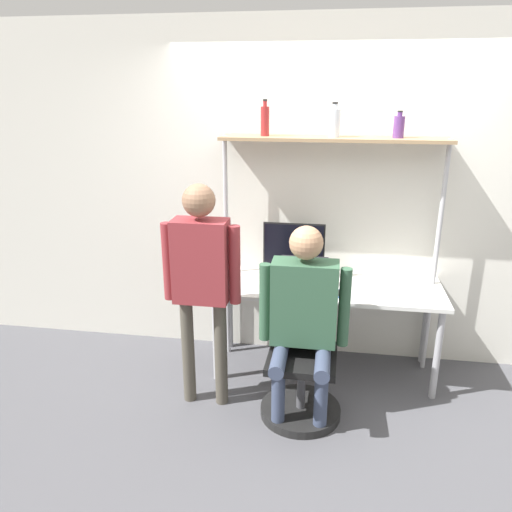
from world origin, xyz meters
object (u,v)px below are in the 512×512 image
(laptop, at_px, (304,280))
(bottle_red, at_px, (265,120))
(bottle_clear, at_px, (335,122))
(cell_phone, at_px, (336,293))
(person_seated, at_px, (304,310))
(person_standing, at_px, (201,271))
(bottle_purple, at_px, (399,126))
(monitor, at_px, (294,249))
(office_chair, at_px, (302,376))

(laptop, height_order, bottle_red, bottle_red)
(laptop, height_order, bottle_clear, bottle_clear)
(laptop, bearing_deg, cell_phone, -19.70)
(person_seated, bearing_deg, person_standing, 175.18)
(person_standing, xyz_separation_m, bottle_purple, (1.28, 0.72, 0.90))
(laptop, relative_size, person_seated, 0.26)
(monitor, height_order, person_standing, person_standing)
(person_standing, bearing_deg, monitor, 50.94)
(office_chair, xyz_separation_m, bottle_purple, (0.59, 0.73, 1.64))
(cell_phone, distance_m, bottle_purple, 1.28)
(monitor, distance_m, cell_phone, 0.51)
(laptop, xyz_separation_m, bottle_clear, (0.17, 0.24, 1.14))
(bottle_clear, bearing_deg, bottle_purple, 0.00)
(bottle_purple, xyz_separation_m, bottle_clear, (-0.45, 0.00, 0.02))
(monitor, bearing_deg, office_chair, -79.10)
(laptop, bearing_deg, monitor, 114.97)
(person_standing, xyz_separation_m, bottle_clear, (0.83, 0.72, 0.92))
(bottle_red, xyz_separation_m, bottle_clear, (0.51, 0.00, -0.01))
(laptop, relative_size, person_standing, 0.22)
(person_seated, distance_m, bottle_clear, 1.38)
(person_standing, bearing_deg, bottle_purple, 29.36)
(person_seated, distance_m, bottle_red, 1.43)
(laptop, relative_size, bottle_clear, 1.46)
(person_seated, distance_m, bottle_purple, 1.48)
(office_chair, height_order, bottle_clear, bottle_clear)
(monitor, relative_size, laptop, 1.36)
(bottle_clear, bearing_deg, person_standing, -139.10)
(monitor, bearing_deg, cell_phone, -41.06)
(bottle_red, bearing_deg, person_seated, -64.44)
(bottle_red, bearing_deg, person_standing, -114.07)
(monitor, distance_m, bottle_red, 1.00)
(office_chair, distance_m, person_standing, 1.01)
(office_chair, bearing_deg, monitor, 100.90)
(cell_phone, bearing_deg, monitor, 138.94)
(laptop, distance_m, bottle_purple, 1.30)
(cell_phone, bearing_deg, office_chair, -116.63)
(monitor, xyz_separation_m, person_seated, (0.13, -0.75, -0.17))
(bottle_purple, height_order, bottle_red, bottle_red)
(person_seated, bearing_deg, cell_phone, 65.64)
(cell_phone, height_order, bottle_purple, bottle_purple)
(laptop, distance_m, bottle_red, 1.22)
(bottle_red, bearing_deg, bottle_purple, 0.00)
(office_chair, height_order, person_standing, person_standing)
(bottle_red, bearing_deg, bottle_clear, 0.00)
(person_seated, xyz_separation_m, person_standing, (-0.70, 0.06, 0.21))
(monitor, xyz_separation_m, laptop, (0.10, -0.21, -0.17))
(monitor, bearing_deg, bottle_clear, 6.40)
(monitor, bearing_deg, bottle_purple, 2.42)
(cell_phone, height_order, bottle_clear, bottle_clear)
(office_chair, bearing_deg, person_standing, 178.92)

